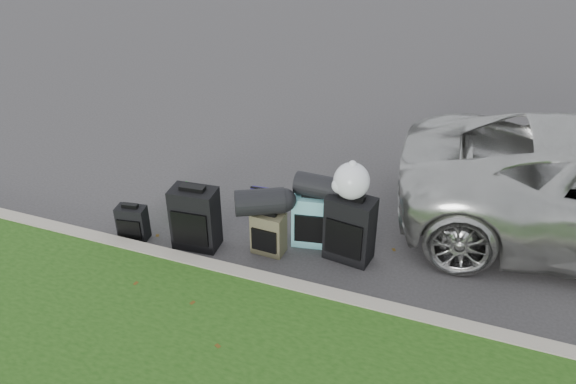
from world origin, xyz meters
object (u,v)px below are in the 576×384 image
(suitcase_olive, at_px, (269,233))
(suitcase_small_black, at_px, (133,223))
(suitcase_teal, at_px, (312,220))
(tote_navy, at_px, (260,201))
(suitcase_large_black_left, at_px, (195,218))
(suitcase_large_black_right, at_px, (350,229))
(tote_green, at_px, (188,201))

(suitcase_olive, bearing_deg, suitcase_small_black, -166.58)
(suitcase_teal, xyz_separation_m, tote_navy, (-0.89, 0.46, -0.18))
(suitcase_small_black, height_order, suitcase_olive, suitcase_olive)
(suitcase_large_black_left, height_order, suitcase_large_black_right, suitcase_large_black_right)
(suitcase_olive, xyz_separation_m, suitcase_teal, (0.43, 0.36, 0.07))
(suitcase_large_black_left, height_order, suitcase_teal, suitcase_large_black_left)
(suitcase_large_black_left, bearing_deg, suitcase_olive, 6.95)
(suitcase_small_black, distance_m, suitcase_large_black_right, 2.72)
(suitcase_teal, height_order, tote_green, suitcase_teal)
(suitcase_large_black_left, relative_size, tote_navy, 2.53)
(suitcase_large_black_left, bearing_deg, suitcase_small_black, -174.98)
(suitcase_large_black_right, xyz_separation_m, tote_green, (-2.30, 0.21, -0.22))
(suitcase_small_black, distance_m, tote_navy, 1.71)
(suitcase_teal, relative_size, tote_navy, 2.15)
(suitcase_olive, height_order, suitcase_teal, suitcase_teal)
(suitcase_olive, height_order, tote_green, suitcase_olive)
(suitcase_large_black_left, xyz_separation_m, tote_navy, (0.42, 1.01, -0.24))
(tote_green, bearing_deg, tote_navy, 43.45)
(suitcase_olive, bearing_deg, tote_green, 164.47)
(suitcase_small_black, relative_size, suitcase_olive, 0.85)
(suitcase_small_black, bearing_deg, suitcase_olive, 1.64)
(suitcase_small_black, bearing_deg, tote_navy, 33.33)
(suitcase_olive, distance_m, suitcase_large_black_right, 0.98)
(suitcase_small_black, distance_m, suitcase_teal, 2.25)
(suitcase_teal, relative_size, suitcase_large_black_right, 0.82)
(tote_green, xyz_separation_m, tote_navy, (0.90, 0.39, -0.03))
(suitcase_large_black_right, distance_m, tote_navy, 1.55)
(suitcase_large_black_right, height_order, tote_green, suitcase_large_black_right)
(suitcase_olive, xyz_separation_m, suitcase_large_black_right, (0.94, 0.23, 0.15))
(suitcase_olive, distance_m, tote_green, 1.43)
(suitcase_small_black, xyz_separation_m, suitcase_large_black_left, (0.82, 0.15, 0.17))
(suitcase_small_black, height_order, tote_navy, suitcase_small_black)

